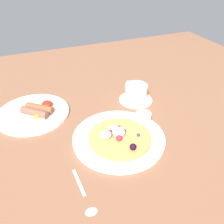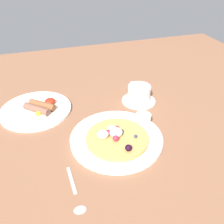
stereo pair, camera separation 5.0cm
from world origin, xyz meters
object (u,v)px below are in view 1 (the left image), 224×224
object	(u,v)px
pancake_plate	(119,138)
coffee_cup	(136,92)
syrup_ramekin	(143,117)
coffee_saucer	(136,99)
breakfast_plate	(33,113)
teaspoon	(86,200)

from	to	relation	value
pancake_plate	coffee_cup	bearing A→B (deg)	51.08
syrup_ramekin	coffee_saucer	size ratio (longest dim) A/B	0.39
pancake_plate	coffee_saucer	world-z (taller)	pancake_plate
syrup_ramekin	breakfast_plate	bearing A→B (deg)	148.57
pancake_plate	syrup_ramekin	world-z (taller)	syrup_ramekin
coffee_saucer	teaspoon	bearing A→B (deg)	-130.83
breakfast_plate	coffee_cup	world-z (taller)	coffee_cup
coffee_saucer	breakfast_plate	bearing A→B (deg)	172.36
syrup_ramekin	breakfast_plate	xyz separation A→B (cm)	(-32.56, 19.90, -2.51)
teaspoon	pancake_plate	bearing A→B (deg)	47.41
teaspoon	breakfast_plate	bearing A→B (deg)	99.54
breakfast_plate	teaspoon	size ratio (longest dim) A/B	1.73
breakfast_plate	coffee_saucer	distance (cm)	37.83
syrup_ramekin	coffee_cup	bearing A→B (deg)	71.88
breakfast_plate	coffee_saucer	size ratio (longest dim) A/B	1.97
breakfast_plate	syrup_ramekin	bearing A→B (deg)	-31.43
coffee_saucer	teaspoon	xyz separation A→B (cm)	(-30.68, -35.50, -0.12)
pancake_plate	coffee_cup	world-z (taller)	coffee_cup
coffee_cup	teaspoon	world-z (taller)	coffee_cup
coffee_saucer	coffee_cup	bearing A→B (deg)	96.24
pancake_plate	breakfast_plate	xyz separation A→B (cm)	(-22.25, 23.73, -0.14)
syrup_ramekin	teaspoon	size ratio (longest dim) A/B	0.35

